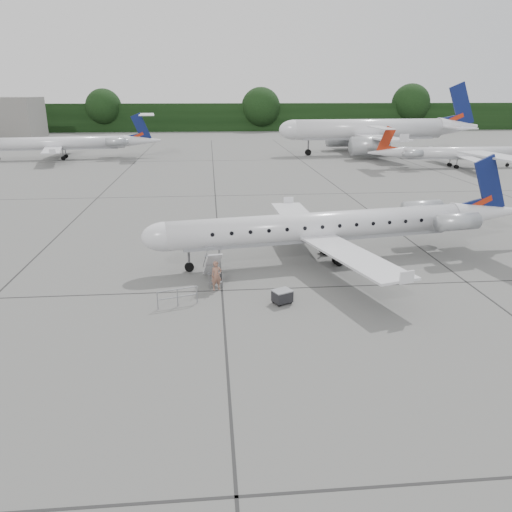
{
  "coord_description": "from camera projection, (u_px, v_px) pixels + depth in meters",
  "views": [
    {
      "loc": [
        -7.04,
        -25.03,
        11.19
      ],
      "look_at": [
        -4.58,
        1.85,
        2.3
      ],
      "focal_mm": 35.0,
      "sensor_mm": 36.0,
      "label": 1
    }
  ],
  "objects": [
    {
      "name": "bg_narrowbody",
      "position": [
        369.0,
        119.0,
        92.06
      ],
      "size": [
        37.35,
        27.94,
        12.86
      ],
      "primitive_type": null,
      "rotation": [
        0.0,
        0.0,
        0.06
      ],
      "color": "silver",
      "rests_on": "ground"
    },
    {
      "name": "bg_regional_left",
      "position": [
        56.0,
        137.0,
        86.02
      ],
      "size": [
        31.27,
        24.05,
        7.65
      ],
      "primitive_type": null,
      "rotation": [
        0.0,
        0.0,
        0.11
      ],
      "color": "silver",
      "rests_on": "ground"
    },
    {
      "name": "treeline",
      "position": [
        232.0,
        117.0,
        149.49
      ],
      "size": [
        260.0,
        4.0,
        8.0
      ],
      "primitive_type": "cube",
      "color": "black",
      "rests_on": "ground"
    },
    {
      "name": "baggage_cart",
      "position": [
        282.0,
        296.0,
        27.63
      ],
      "size": [
        1.22,
        1.13,
        0.84
      ],
      "primitive_type": null,
      "rotation": [
        0.0,
        0.0,
        0.45
      ],
      "color": "black",
      "rests_on": "ground"
    },
    {
      "name": "passenger",
      "position": [
        216.0,
        276.0,
        29.41
      ],
      "size": [
        0.74,
        0.59,
        1.76
      ],
      "primitive_type": "imported",
      "rotation": [
        0.0,
        0.0,
        0.29
      ],
      "color": "#8B5D4B",
      "rests_on": "ground"
    },
    {
      "name": "ground",
      "position": [
        341.0,
        303.0,
        27.79
      ],
      "size": [
        320.0,
        320.0,
        0.0
      ],
      "primitive_type": "plane",
      "color": "slate",
      "rests_on": "ground"
    },
    {
      "name": "bg_regional_right",
      "position": [
        461.0,
        147.0,
        76.76
      ],
      "size": [
        24.0,
        17.3,
        6.29
      ],
      "primitive_type": null,
      "rotation": [
        0.0,
        0.0,
        3.14
      ],
      "color": "silver",
      "rests_on": "ground"
    },
    {
      "name": "airstair",
      "position": [
        212.0,
        265.0,
        30.61
      ],
      "size": [
        1.23,
        2.54,
        2.15
      ],
      "primitive_type": null,
      "rotation": [
        0.0,
        0.0,
        0.16
      ],
      "color": "silver",
      "rests_on": "ground"
    },
    {
      "name": "safety_railing",
      "position": [
        178.0,
        298.0,
        27.24
      ],
      "size": [
        2.12,
        0.75,
        1.0
      ],
      "primitive_type": null,
      "rotation": [
        0.0,
        0.0,
        0.31
      ],
      "color": "gray",
      "rests_on": "ground"
    },
    {
      "name": "main_regional_jet",
      "position": [
        320.0,
        213.0,
        33.78
      ],
      "size": [
        29.46,
        23.29,
        6.85
      ],
      "primitive_type": null,
      "rotation": [
        0.0,
        0.0,
        0.16
      ],
      "color": "silver",
      "rests_on": "ground"
    }
  ]
}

